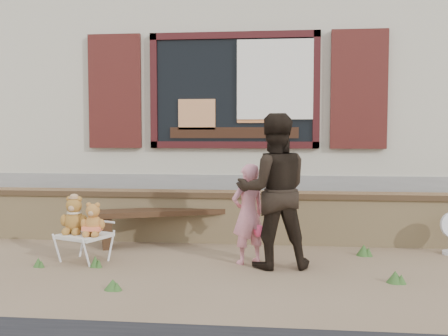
# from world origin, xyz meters

# --- Properties ---
(ground) EXTENTS (80.00, 80.00, 0.00)m
(ground) POSITION_xyz_m (0.00, 0.00, 0.00)
(ground) COLOR brown
(ground) RESTS_ON ground
(shopfront) EXTENTS (8.04, 5.13, 4.00)m
(shopfront) POSITION_xyz_m (0.00, 4.49, 2.00)
(shopfront) COLOR #9F9780
(shopfront) RESTS_ON ground
(brick_wall) EXTENTS (7.10, 0.36, 0.67)m
(brick_wall) POSITION_xyz_m (0.00, 1.00, 0.34)
(brick_wall) COLOR tan
(brick_wall) RESTS_ON ground
(bench) EXTENTS (1.79, 1.00, 0.45)m
(bench) POSITION_xyz_m (-0.74, 0.77, 0.33)
(bench) COLOR black
(bench) RESTS_ON ground
(folding_chair) EXTENTS (0.64, 0.61, 0.31)m
(folding_chair) POSITION_xyz_m (-1.48, -0.23, 0.28)
(folding_chair) COLOR beige
(folding_chair) RESTS_ON ground
(teddy_bear_left) EXTENTS (0.39, 0.37, 0.42)m
(teddy_bear_left) POSITION_xyz_m (-1.61, -0.17, 0.52)
(teddy_bear_left) COLOR brown
(teddy_bear_left) RESTS_ON folding_chair
(teddy_bear_right) EXTENTS (0.34, 0.32, 0.37)m
(teddy_bear_right) POSITION_xyz_m (-1.35, -0.28, 0.50)
(teddy_bear_right) COLOR #976129
(teddy_bear_right) RESTS_ON folding_chair
(child) EXTENTS (0.48, 0.45, 1.10)m
(child) POSITION_xyz_m (0.34, -0.10, 0.55)
(child) COLOR pink
(child) RESTS_ON ground
(adult) EXTENTS (0.89, 0.74, 1.64)m
(adult) POSITION_xyz_m (0.62, -0.23, 0.82)
(adult) COLOR black
(adult) RESTS_ON ground
(grass_tufts) EXTENTS (4.59, 1.76, 0.15)m
(grass_tufts) POSITION_xyz_m (-0.05, -0.46, 0.06)
(grass_tufts) COLOR #325823
(grass_tufts) RESTS_ON ground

